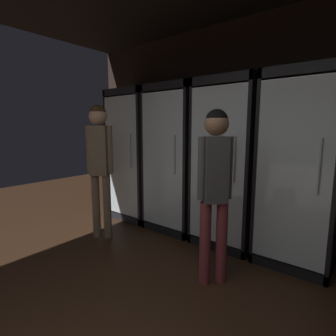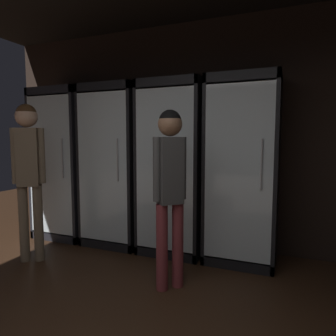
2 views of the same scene
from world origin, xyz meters
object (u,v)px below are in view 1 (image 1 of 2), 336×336
Objects in this scene: cooler_far_left at (137,156)px; cooler_center at (229,166)px; cooler_right at (300,172)px; shopper_near at (100,155)px; shopper_far at (215,179)px; cooler_left at (177,160)px.

cooler_far_left is 1.61m from cooler_center.
cooler_right reaches higher than shopper_near.
cooler_right is 1.26× the size of shopper_far.
shopper_far is at bearing -72.08° from cooler_center.
cooler_center is at bearing -0.02° from cooler_far_left.
shopper_far is (1.11, -0.93, 0.01)m from cooler_left.
cooler_far_left and cooler_right have the same top height.
shopper_near is at bearing -156.85° from cooler_right.
shopper_near is at bearing 179.83° from shopper_far.
shopper_far is at bearing -118.45° from cooler_right.
cooler_far_left and cooler_left have the same top height.
cooler_left is 1.17× the size of shopper_near.
shopper_near is at bearing -145.81° from cooler_center.
cooler_center is 1.17× the size of shopper_near.
cooler_left is at bearing 58.89° from shopper_near.
shopper_near is (-1.36, -0.93, 0.12)m from cooler_center.
cooler_right is 1.17× the size of shopper_near.
cooler_left reaches higher than shopper_far.
cooler_far_left reaches higher than shopper_near.
shopper_near is at bearing -75.02° from cooler_far_left.
cooler_left is 1.26× the size of shopper_far.
shopper_far is (0.30, -0.93, 0.02)m from cooler_center.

